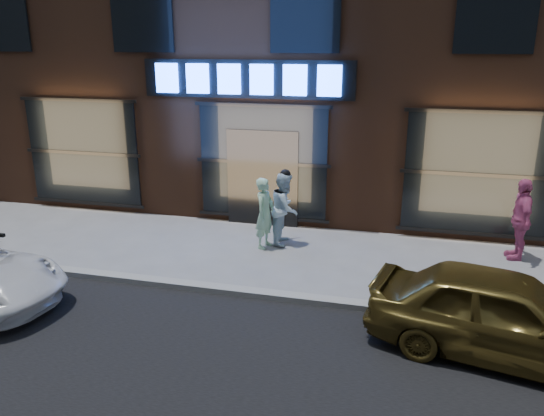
{
  "coord_description": "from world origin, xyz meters",
  "views": [
    {
      "loc": [
        3.36,
        -8.41,
        4.45
      ],
      "look_at": [
        0.83,
        1.6,
        1.2
      ],
      "focal_mm": 35.0,
      "sensor_mm": 36.0,
      "label": 1
    }
  ],
  "objects": [
    {
      "name": "ground",
      "position": [
        0.0,
        0.0,
        0.0
      ],
      "size": [
        90.0,
        90.0,
        0.0
      ],
      "primitive_type": "plane",
      "color": "slate",
      "rests_on": "ground"
    },
    {
      "name": "man_bowtie",
      "position": [
        0.45,
        2.42,
        0.8
      ],
      "size": [
        0.51,
        0.66,
        1.6
      ],
      "primitive_type": "imported",
      "rotation": [
        0.0,
        0.0,
        1.34
      ],
      "color": "#A0D2A9",
      "rests_on": "ground"
    },
    {
      "name": "gold_sedan",
      "position": [
        4.95,
        -0.95,
        0.66
      ],
      "size": [
        4.14,
        2.38,
        1.33
      ],
      "primitive_type": "imported",
      "rotation": [
        0.0,
        0.0,
        1.35
      ],
      "color": "brown",
      "rests_on": "ground"
    },
    {
      "name": "curb",
      "position": [
        0.0,
        0.0,
        0.06
      ],
      "size": [
        60.0,
        0.25,
        0.12
      ],
      "primitive_type": "cube",
      "color": "gray",
      "rests_on": "ground"
    },
    {
      "name": "passerby",
      "position": [
        5.85,
        3.11,
        0.88
      ],
      "size": [
        0.49,
        1.05,
        1.76
      ],
      "primitive_type": "imported",
      "rotation": [
        0.0,
        0.0,
        -1.51
      ],
      "color": "#C04F80",
      "rests_on": "ground"
    },
    {
      "name": "man_cap",
      "position": [
        0.83,
        2.79,
        0.83
      ],
      "size": [
        0.64,
        0.82,
        1.67
      ],
      "primitive_type": "imported",
      "rotation": [
        0.0,
        0.0,
        1.59
      ],
      "color": "white",
      "rests_on": "ground"
    },
    {
      "name": "storefront_building",
      "position": [
        -0.0,
        7.99,
        5.15
      ],
      "size": [
        30.2,
        8.28,
        10.3
      ],
      "color": "#54301E",
      "rests_on": "ground"
    }
  ]
}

